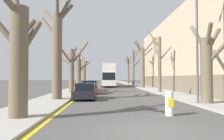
# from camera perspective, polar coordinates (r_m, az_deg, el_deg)

# --- Properties ---
(ground_plane) EXTENTS (300.00, 300.00, 0.00)m
(ground_plane) POSITION_cam_1_polar(r_m,az_deg,el_deg) (7.68, 11.04, -15.91)
(ground_plane) COLOR #4C4947
(sidewalk_left) EXTENTS (3.12, 120.00, 0.12)m
(sidewalk_left) POSITION_cam_1_polar(r_m,az_deg,el_deg) (57.43, -6.58, -3.73)
(sidewalk_left) COLOR #A39E93
(sidewalk_left) RESTS_ON ground
(sidewalk_right) EXTENTS (3.12, 120.00, 0.12)m
(sidewalk_right) POSITION_cam_1_polar(r_m,az_deg,el_deg) (57.78, 5.10, -3.73)
(sidewalk_right) COLOR #A39E93
(sidewalk_right) RESTS_ON ground
(building_facade_right) EXTENTS (10.08, 34.89, 10.36)m
(building_facade_right) POSITION_cam_1_polar(r_m,az_deg,el_deg) (33.40, 22.64, 3.89)
(building_facade_right) COLOR tan
(building_facade_right) RESTS_ON ground
(kerb_line_stripe) EXTENTS (0.24, 120.00, 0.01)m
(kerb_line_stripe) POSITION_cam_1_polar(r_m,az_deg,el_deg) (57.33, -4.84, -3.80)
(kerb_line_stripe) COLOR yellow
(kerb_line_stripe) RESTS_ON ground
(street_tree_left_0) EXTENTS (3.08, 3.96, 7.15)m
(street_tree_left_0) POSITION_cam_1_polar(r_m,az_deg,el_deg) (10.57, -23.61, 4.83)
(street_tree_left_0) COLOR brown
(street_tree_left_0) RESTS_ON ground
(street_tree_left_1) EXTENTS (3.63, 3.28, 9.10)m
(street_tree_left_1) POSITION_cam_1_polar(r_m,az_deg,el_deg) (18.41, -14.12, 5.39)
(street_tree_left_1) COLOR brown
(street_tree_left_1) RESTS_ON ground
(street_tree_left_2) EXTENTS (4.18, 2.82, 6.24)m
(street_tree_left_2) POSITION_cam_1_polar(r_m,az_deg,el_deg) (26.66, -10.57, 0.70)
(street_tree_left_2) COLOR brown
(street_tree_left_2) RESTS_ON ground
(street_tree_left_3) EXTENTS (2.35, 2.04, 6.20)m
(street_tree_left_3) POSITION_cam_1_polar(r_m,az_deg,el_deg) (34.54, -8.68, -0.59)
(street_tree_left_3) COLOR brown
(street_tree_left_3) RESTS_ON ground
(street_tree_left_4) EXTENTS (2.91, 2.47, 6.05)m
(street_tree_left_4) POSITION_cam_1_polar(r_m,az_deg,el_deg) (43.69, -7.32, -0.76)
(street_tree_left_4) COLOR brown
(street_tree_left_4) RESTS_ON ground
(street_tree_right_0) EXTENTS (2.40, 3.79, 5.82)m
(street_tree_right_0) POSITION_cam_1_polar(r_m,az_deg,el_deg) (16.25, 23.76, 1.33)
(street_tree_right_0) COLOR brown
(street_tree_right_0) RESTS_ON ground
(street_tree_right_1) EXTENTS (2.96, 1.44, 7.80)m
(street_tree_right_1) POSITION_cam_1_polar(r_m,az_deg,el_deg) (27.42, 12.25, 2.08)
(street_tree_right_1) COLOR brown
(street_tree_right_1) RESTS_ON ground
(street_tree_right_2) EXTENTS (3.66, 4.40, 8.72)m
(street_tree_right_2) POSITION_cam_1_polar(r_m,az_deg,el_deg) (38.81, 8.02, 1.49)
(street_tree_right_2) COLOR brown
(street_tree_right_2) RESTS_ON ground
(street_tree_right_3) EXTENTS (2.18, 3.68, 8.80)m
(street_tree_right_3) POSITION_cam_1_polar(r_m,az_deg,el_deg) (49.72, 5.72, 0.81)
(street_tree_right_3) COLOR brown
(street_tree_right_3) RESTS_ON ground
(street_tree_right_4) EXTENTS (3.55, 4.01, 8.77)m
(street_tree_right_4) POSITION_cam_1_polar(r_m,az_deg,el_deg) (61.73, 4.28, 0.22)
(street_tree_right_4) COLOR brown
(street_tree_right_4) RESTS_ON ground
(double_decker_bus) EXTENTS (2.60, 11.20, 4.47)m
(double_decker_bus) POSITION_cam_1_polar(r_m,az_deg,el_deg) (43.99, -1.04, -1.08)
(double_decker_bus) COLOR silver
(double_decker_bus) RESTS_ON ground
(parked_car_0) EXTENTS (1.80, 4.32, 1.37)m
(parked_car_0) POSITION_cam_1_polar(r_m,az_deg,el_deg) (19.00, -6.98, -5.59)
(parked_car_0) COLOR black
(parked_car_0) RESTS_ON ground
(parked_car_1) EXTENTS (1.84, 4.24, 1.49)m
(parked_car_1) POSITION_cam_1_polar(r_m,az_deg,el_deg) (25.14, -5.86, -4.58)
(parked_car_1) COLOR maroon
(parked_car_1) RESTS_ON ground
(parked_car_2) EXTENTS (1.78, 4.19, 1.40)m
(parked_car_2) POSITION_cam_1_polar(r_m,az_deg,el_deg) (31.28, -5.19, -4.14)
(parked_car_2) COLOR silver
(parked_car_2) RESTS_ON ground
(lamp_post) EXTENTS (1.40, 0.20, 9.47)m
(lamp_post) POSITION_cam_1_polar(r_m,az_deg,el_deg) (16.32, 21.02, 10.03)
(lamp_post) COLOR #4C4F54
(lamp_post) RESTS_ON ground
(traffic_bollard) EXTENTS (0.40, 0.41, 1.19)m
(traffic_bollard) POSITION_cam_1_polar(r_m,az_deg,el_deg) (11.09, 14.77, -8.43)
(traffic_bollard) COLOR white
(traffic_bollard) RESTS_ON ground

